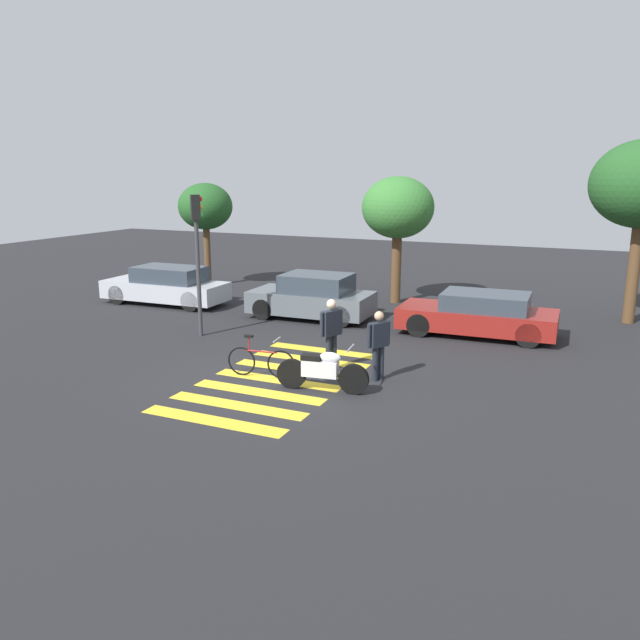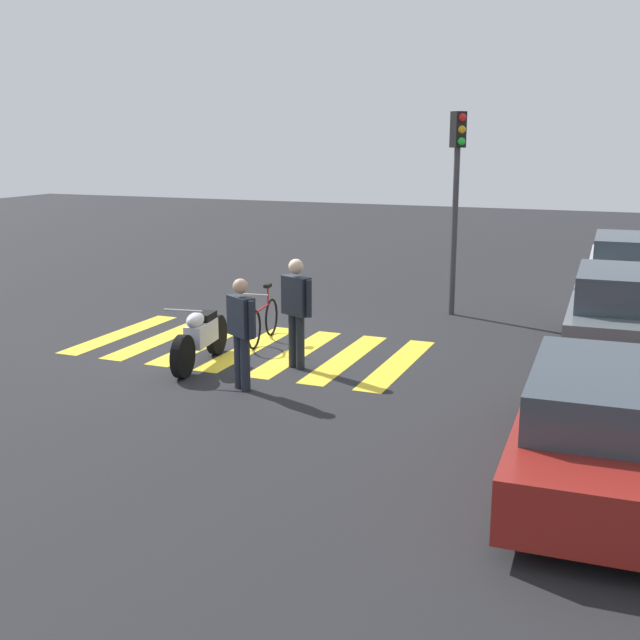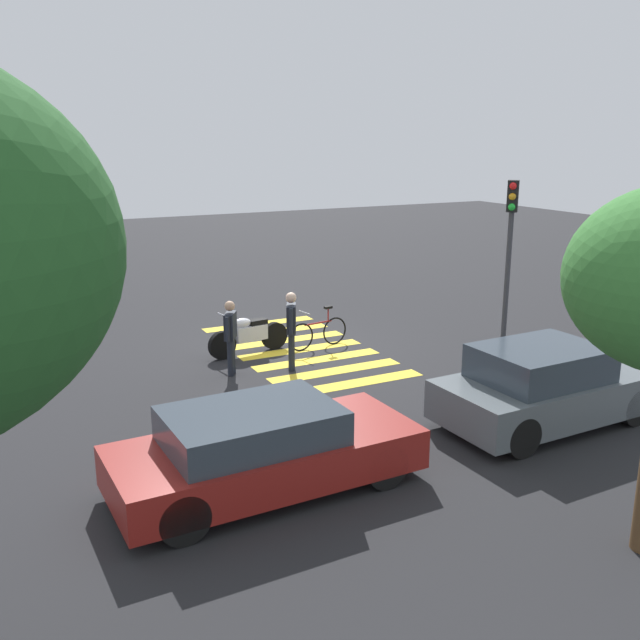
# 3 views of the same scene
# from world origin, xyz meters

# --- Properties ---
(ground_plane) EXTENTS (60.00, 60.00, 0.00)m
(ground_plane) POSITION_xyz_m (0.00, 0.00, 0.00)
(ground_plane) COLOR #232326
(police_motorcycle) EXTENTS (2.09, 0.62, 1.05)m
(police_motorcycle) POSITION_xyz_m (1.24, -0.25, 0.47)
(police_motorcycle) COLOR black
(police_motorcycle) RESTS_ON ground_plane
(leaning_bicycle) EXTENTS (1.69, 0.46, 1.01)m
(leaning_bicycle) POSITION_xyz_m (-0.47, 0.04, 0.38)
(leaning_bicycle) COLOR black
(leaning_bicycle) RESTS_ON ground_plane
(officer_on_foot) EXTENTS (0.40, 0.64, 1.76)m
(officer_on_foot) POSITION_xyz_m (0.81, 1.26, 1.02)
(officer_on_foot) COLOR #1E232D
(officer_on_foot) RESTS_ON ground_plane
(officer_by_motorcycle) EXTENTS (0.41, 0.58, 1.65)m
(officer_by_motorcycle) POSITION_xyz_m (2.12, 0.97, 0.93)
(officer_by_motorcycle) COLOR #1E232D
(officer_by_motorcycle) RESTS_ON ground_plane
(crosswalk_stripes) EXTENTS (3.15, 5.85, 0.01)m
(crosswalk_stripes) POSITION_xyz_m (0.00, -0.00, 0.00)
(crosswalk_stripes) COLOR yellow
(crosswalk_stripes) RESTS_ON ground_plane
(car_grey_coupe) EXTENTS (4.06, 1.98, 1.48)m
(car_grey_coupe) POSITION_xyz_m (-1.94, 6.10, 0.70)
(car_grey_coupe) COLOR black
(car_grey_coupe) RESTS_ON ground_plane
(car_maroon_wagon) EXTENTS (4.58, 2.00, 1.29)m
(car_maroon_wagon) POSITION_xyz_m (3.48, 6.07, 0.63)
(car_maroon_wagon) COLOR black
(car_maroon_wagon) RESTS_ON ground_plane
(traffic_light_pole) EXTENTS (0.34, 0.34, 4.10)m
(traffic_light_pole) POSITION_xyz_m (-3.99, 2.68, 2.76)
(traffic_light_pole) COLOR #38383D
(traffic_light_pole) RESTS_ON ground_plane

